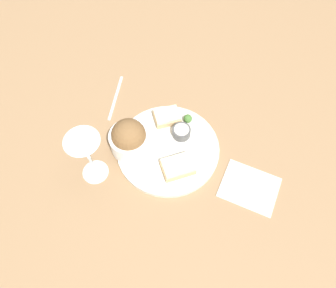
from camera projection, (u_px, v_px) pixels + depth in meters
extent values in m
plane|color=#93704C|center=(168.00, 150.00, 0.91)|extent=(4.00, 4.00, 0.00)
cylinder|color=silver|center=(168.00, 149.00, 0.90)|extent=(0.28, 0.28, 0.01)
cylinder|color=white|center=(130.00, 141.00, 0.87)|extent=(0.11, 0.11, 0.06)
sphere|color=brown|center=(129.00, 135.00, 0.84)|extent=(0.09, 0.09, 0.09)
cylinder|color=#4C4C4C|center=(181.00, 132.00, 0.90)|extent=(0.05, 0.05, 0.03)
cylinder|color=beige|center=(182.00, 130.00, 0.90)|extent=(0.04, 0.04, 0.01)
cube|color=tan|center=(178.00, 167.00, 0.86)|extent=(0.10, 0.09, 0.02)
cube|color=beige|center=(178.00, 165.00, 0.84)|extent=(0.10, 0.09, 0.01)
cube|color=tan|center=(167.00, 117.00, 0.93)|extent=(0.09, 0.08, 0.02)
cube|color=beige|center=(167.00, 115.00, 0.92)|extent=(0.08, 0.08, 0.01)
cylinder|color=silver|center=(96.00, 172.00, 0.87)|extent=(0.07, 0.07, 0.01)
cylinder|color=silver|center=(92.00, 165.00, 0.83)|extent=(0.01, 0.01, 0.08)
cone|color=silver|center=(85.00, 149.00, 0.76)|extent=(0.08, 0.08, 0.08)
sphere|color=#477533|center=(188.00, 119.00, 0.93)|extent=(0.02, 0.02, 0.02)
cube|color=beige|center=(249.00, 187.00, 0.85)|extent=(0.16, 0.14, 0.01)
cube|color=silver|center=(116.00, 97.00, 0.99)|extent=(0.02, 0.17, 0.01)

